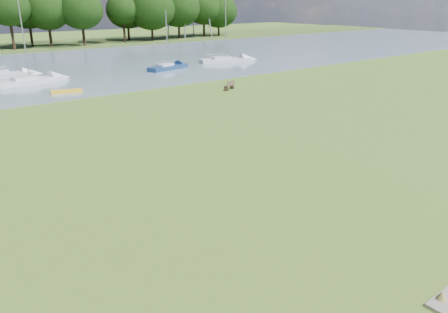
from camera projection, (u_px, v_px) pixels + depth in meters
ground at (225, 170)px, 23.50m from camera, size 220.00×220.00×0.00m
river at (19, 72)px, 54.65m from camera, size 220.00×40.00×0.10m
riverbank_bench at (230, 86)px, 43.74m from camera, size 1.54×1.00×0.91m
kayak at (67, 91)px, 42.35m from camera, size 2.95×1.35×0.29m
sailboat_1 at (168, 66)px, 56.05m from camera, size 6.08×3.04×7.22m
sailboat_2 at (29, 79)px, 46.74m from camera, size 7.07×2.78×8.49m
sailboat_5 at (225, 59)px, 62.67m from camera, size 7.60×4.32×9.76m
sailboat_6 at (3, 73)px, 50.47m from camera, size 6.55×3.07×7.69m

